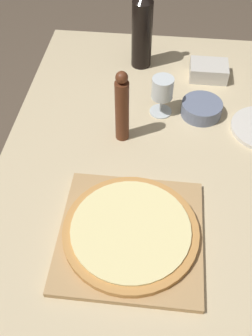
{
  "coord_description": "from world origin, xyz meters",
  "views": [
    {
      "loc": [
        -0.01,
        -0.71,
        1.68
      ],
      "look_at": [
        -0.09,
        0.03,
        0.83
      ],
      "focal_mm": 42.0,
      "sensor_mm": 36.0,
      "label": 1
    }
  ],
  "objects_px": {
    "pizza": "(131,231)",
    "wine_glass": "(161,90)",
    "wine_bottle": "(142,29)",
    "small_bowl": "(201,109)",
    "pepper_mill": "(122,108)"
  },
  "relations": [
    {
      "from": "pizza",
      "to": "wine_glass",
      "type": "distance_m",
      "value": 0.52
    },
    {
      "from": "pizza",
      "to": "wine_bottle",
      "type": "distance_m",
      "value": 0.81
    },
    {
      "from": "wine_bottle",
      "to": "small_bowl",
      "type": "height_order",
      "value": "wine_bottle"
    },
    {
      "from": "pepper_mill",
      "to": "small_bowl",
      "type": "height_order",
      "value": "pepper_mill"
    },
    {
      "from": "pepper_mill",
      "to": "pizza",
      "type": "bearing_deg",
      "value": -80.08
    },
    {
      "from": "wine_glass",
      "to": "small_bowl",
      "type": "height_order",
      "value": "wine_glass"
    },
    {
      "from": "wine_glass",
      "to": "small_bowl",
      "type": "xyz_separation_m",
      "value": [
        0.14,
        0.0,
        -0.07
      ]
    },
    {
      "from": "wine_glass",
      "to": "wine_bottle",
      "type": "bearing_deg",
      "value": 107.49
    },
    {
      "from": "small_bowl",
      "to": "wine_glass",
      "type": "bearing_deg",
      "value": -178.28
    },
    {
      "from": "pizza",
      "to": "pepper_mill",
      "type": "relative_size",
      "value": 1.41
    },
    {
      "from": "pizza",
      "to": "wine_bottle",
      "type": "height_order",
      "value": "wine_bottle"
    },
    {
      "from": "wine_bottle",
      "to": "pepper_mill",
      "type": "height_order",
      "value": "wine_bottle"
    },
    {
      "from": "small_bowl",
      "to": "wine_bottle",
      "type": "bearing_deg",
      "value": 129.87
    },
    {
      "from": "wine_bottle",
      "to": "small_bowl",
      "type": "distance_m",
      "value": 0.39
    },
    {
      "from": "pizza",
      "to": "pepper_mill",
      "type": "bearing_deg",
      "value": 99.92
    }
  ]
}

